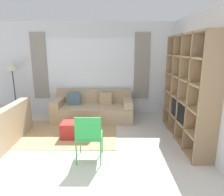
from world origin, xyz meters
The scene contains 9 objects.
ground_plane centered at (0.00, 0.00, 0.00)m, with size 16.00×16.00×0.00m, color beige.
wall_back centered at (0.00, 3.22, 1.36)m, with size 6.00×0.11×2.70m.
wall_right centered at (2.43, 1.59, 1.35)m, with size 0.07×4.38×2.70m, color silver.
area_rug centered at (-0.69, 1.69, 0.01)m, with size 2.84×1.65×0.01m, color tan.
shelving_unit centered at (2.24, 1.41, 1.10)m, with size 0.38×2.13×2.24m.
couch_main centered at (0.09, 2.71, 0.29)m, with size 2.17×0.95×0.80m.
ottoman centered at (-0.15, 1.50, 0.18)m, with size 0.69×0.46×0.36m.
floor_lamp centered at (-2.18, 2.90, 1.42)m, with size 0.39×0.39×1.63m.
folding_chair centered at (0.24, 0.49, 0.52)m, with size 0.44×0.46×0.86m.
Camera 1 is at (0.66, -2.69, 1.95)m, focal length 32.00 mm.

